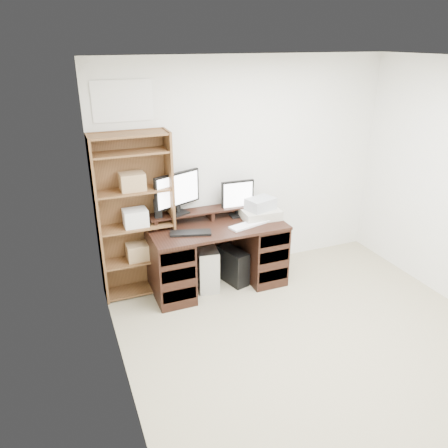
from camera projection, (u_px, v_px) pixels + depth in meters
room at (352, 234)px, 3.38m from camera, size 3.54×4.04×2.54m
desk at (217, 254)px, 4.95m from camera, size 1.50×0.70×0.75m
riser_shelf at (210, 211)px, 4.94m from camera, size 1.40×0.22×0.12m
monitor_wide at (177, 191)px, 4.71m from camera, size 0.55×0.25×0.46m
monitor_small at (238, 197)px, 4.98m from camera, size 0.38×0.15×0.42m
speaker at (158, 209)px, 4.67m from camera, size 0.08×0.08×0.20m
keyboard_black at (191, 233)px, 4.59m from camera, size 0.45×0.26×0.02m
keyboard_white at (249, 225)px, 4.79m from camera, size 0.48×0.25×0.02m
mouse at (267, 220)px, 4.88m from camera, size 0.10×0.07×0.04m
printer at (260, 214)px, 4.98m from camera, size 0.44×0.34×0.11m
basket at (261, 204)px, 4.93m from camera, size 0.36×0.30×0.13m
tower_silver at (206, 265)px, 5.01m from camera, size 0.30×0.53×0.50m
tower_black at (233, 266)px, 5.09m from camera, size 0.28×0.44×0.41m
bookshelf at (135, 215)px, 4.63m from camera, size 0.80×0.30×1.80m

